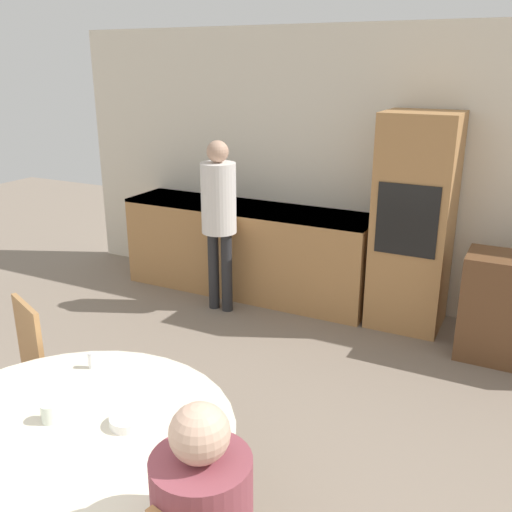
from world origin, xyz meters
TOP-DOWN VIEW (x-y plane):
  - wall_back at (0.00, 4.88)m, footprint 6.45×0.05m
  - kitchen_counter at (-1.09, 4.53)m, footprint 2.56×0.60m
  - oven_unit at (0.54, 4.54)m, footprint 0.63×0.59m
  - dining_table at (-0.18, 1.14)m, footprint 1.47×1.47m
  - chair_far_left at (-1.06, 1.63)m, footprint 0.53×0.53m
  - person_standing at (-1.12, 4.03)m, footprint 0.32×0.32m
  - cup at (-0.30, 1.18)m, footprint 0.07×0.07m
  - bowl_far at (0.02, 1.31)m, footprint 0.16×0.16m
  - salt_shaker at (-0.46, 1.62)m, footprint 0.03×0.03m

SIDE VIEW (x-z plane):
  - kitchen_counter at x=-1.09m, z-range 0.01..0.93m
  - chair_far_left at x=-1.06m, z-range 0.05..1.03m
  - dining_table at x=-0.18m, z-range 0.19..0.95m
  - bowl_far at x=0.02m, z-range 0.76..0.80m
  - cup at x=-0.30m, z-range 0.76..0.85m
  - salt_shaker at x=-0.46m, z-range 0.76..0.85m
  - oven_unit at x=0.54m, z-range 0.00..1.89m
  - person_standing at x=-1.12m, z-range 0.20..1.81m
  - wall_back at x=0.00m, z-range 0.00..2.60m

